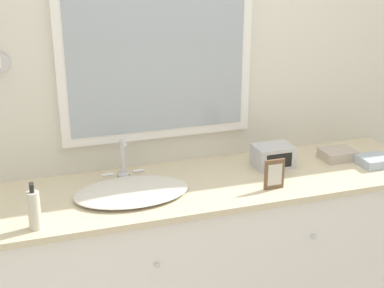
{
  "coord_description": "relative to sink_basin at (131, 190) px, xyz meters",
  "views": [
    {
      "loc": [
        -0.84,
        -1.85,
        1.94
      ],
      "look_at": [
        -0.13,
        0.32,
        1.09
      ],
      "focal_mm": 50.0,
      "sensor_mm": 36.0,
      "label": 1
    }
  ],
  "objects": [
    {
      "name": "hand_towel_far_corner",
      "position": [
        1.25,
        -0.05,
        0.0
      ],
      "size": [
        0.15,
        0.13,
        0.05
      ],
      "color": "#A8B7C6",
      "rests_on": "vanity_counter"
    },
    {
      "name": "appliance_box",
      "position": [
        0.75,
        0.1,
        0.04
      ],
      "size": [
        0.19,
        0.14,
        0.11
      ],
      "color": "#BCBCC1",
      "rests_on": "vanity_counter"
    },
    {
      "name": "hand_towel_near_sink",
      "position": [
        1.12,
        0.08,
        0.01
      ],
      "size": [
        0.17,
        0.14,
        0.05
      ],
      "color": "#B7A899",
      "rests_on": "vanity_counter"
    },
    {
      "name": "vanity_counter",
      "position": [
        0.42,
        0.02,
        -0.46
      ],
      "size": [
        2.15,
        0.59,
        0.89
      ],
      "color": "white",
      "rests_on": "ground_plane"
    },
    {
      "name": "picture_frame",
      "position": [
        0.64,
        -0.14,
        0.05
      ],
      "size": [
        0.1,
        0.01,
        0.14
      ],
      "color": "brown",
      "rests_on": "vanity_counter"
    },
    {
      "name": "soap_bottle",
      "position": [
        -0.43,
        -0.19,
        0.06
      ],
      "size": [
        0.05,
        0.05,
        0.2
      ],
      "color": "beige",
      "rests_on": "vanity_counter"
    },
    {
      "name": "sink_basin",
      "position": [
        0.0,
        0.0,
        0.0
      ],
      "size": [
        0.52,
        0.39,
        0.21
      ],
      "color": "silver",
      "rests_on": "vanity_counter"
    },
    {
      "name": "wall_back",
      "position": [
        0.42,
        0.35,
        0.37
      ],
      "size": [
        8.0,
        0.18,
        2.55
      ],
      "color": "silver",
      "rests_on": "ground_plane"
    }
  ]
}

